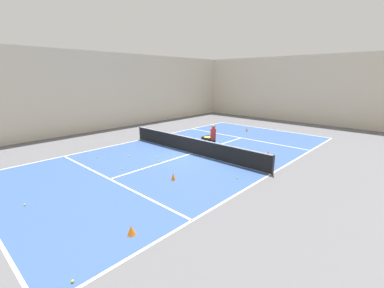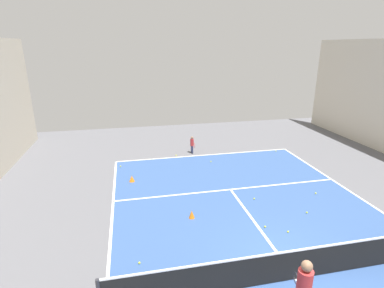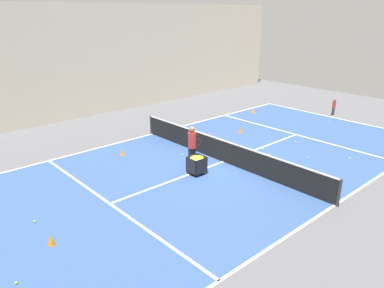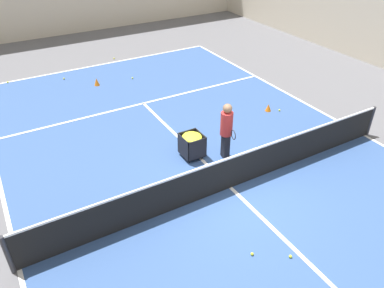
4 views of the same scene
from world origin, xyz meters
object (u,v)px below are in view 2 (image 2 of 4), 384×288
(tennis_net, at_px, (298,264))
(player_near_baseline, at_px, (192,144))
(coach_at_net, at_px, (304,288))
(training_cone_0, at_px, (132,179))

(tennis_net, relative_size, player_near_baseline, 10.17)
(coach_at_net, height_order, training_cone_0, coach_at_net)
(player_near_baseline, relative_size, coach_at_net, 0.61)
(player_near_baseline, bearing_deg, coach_at_net, -4.85)
(tennis_net, xyz_separation_m, player_near_baseline, (0.71, -10.94, 0.09))
(tennis_net, relative_size, training_cone_0, 35.53)
(training_cone_0, bearing_deg, player_near_baseline, -138.02)
(tennis_net, height_order, player_near_baseline, player_near_baseline)
(tennis_net, height_order, coach_at_net, coach_at_net)
(player_near_baseline, xyz_separation_m, training_cone_0, (3.75, 3.38, -0.46))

